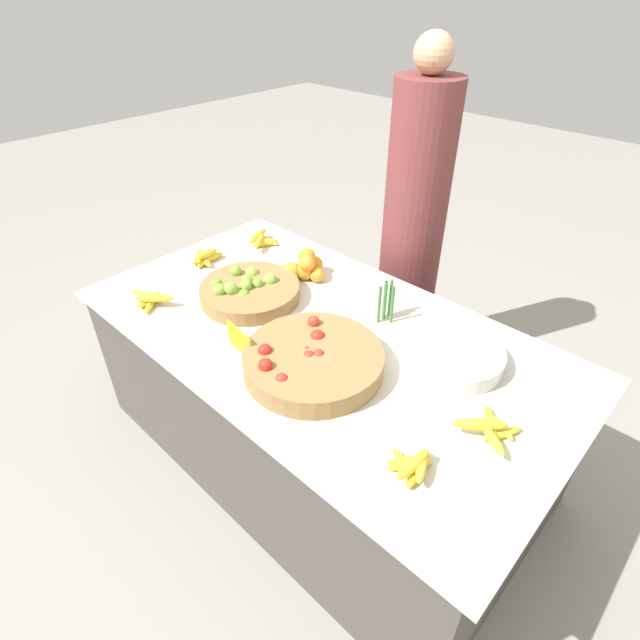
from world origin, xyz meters
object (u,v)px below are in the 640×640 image
(metal_bowl, at_px, (453,356))
(vendor_person, at_px, (412,236))
(tomato_basket, at_px, (313,360))
(price_sign, at_px, (240,341))
(lime_bowl, at_px, (249,291))

(metal_bowl, xyz_separation_m, vendor_person, (-0.58, 0.58, 0.04))
(metal_bowl, bearing_deg, tomato_basket, -132.63)
(metal_bowl, height_order, price_sign, price_sign)
(price_sign, bearing_deg, metal_bowl, 46.89)
(metal_bowl, xyz_separation_m, price_sign, (-0.57, -0.46, 0.02))
(lime_bowl, xyz_separation_m, price_sign, (0.24, -0.24, 0.01))
(price_sign, bearing_deg, tomato_basket, 31.79)
(metal_bowl, bearing_deg, lime_bowl, -165.25)
(tomato_basket, xyz_separation_m, vendor_person, (-0.26, 0.93, 0.04))
(tomato_basket, height_order, price_sign, tomato_basket)
(price_sign, relative_size, vendor_person, 0.10)
(vendor_person, bearing_deg, tomato_basket, -74.59)
(lime_bowl, xyz_separation_m, metal_bowl, (0.81, 0.21, -0.00))
(tomato_basket, height_order, vendor_person, vendor_person)
(tomato_basket, relative_size, price_sign, 3.06)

